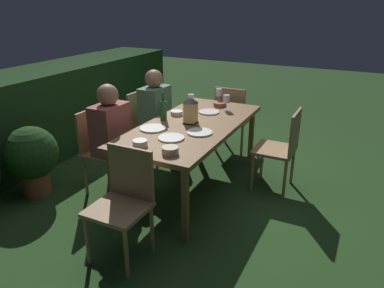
% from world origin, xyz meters
% --- Properties ---
extents(ground_plane, '(16.00, 16.00, 0.00)m').
position_xyz_m(ground_plane, '(0.00, 0.00, 0.00)').
color(ground_plane, '#26471E').
extents(dining_table, '(1.85, 0.87, 0.73)m').
position_xyz_m(dining_table, '(0.00, 0.00, 0.68)').
color(dining_table, brown).
rests_on(dining_table, ground).
extents(chair_side_right_b, '(0.42, 0.40, 0.87)m').
position_xyz_m(chair_side_right_b, '(0.42, 0.83, 0.49)').
color(chair_side_right_b, '#9E7A51').
rests_on(chair_side_right_b, ground).
extents(person_in_green, '(0.38, 0.47, 1.15)m').
position_xyz_m(person_in_green, '(0.42, 0.63, 0.64)').
color(person_in_green, '#4C7A5B').
rests_on(person_in_green, ground).
extents(chair_head_far, '(0.40, 0.42, 0.87)m').
position_xyz_m(chair_head_far, '(1.17, 0.00, 0.49)').
color(chair_head_far, '#9E7A51').
rests_on(chair_head_far, ground).
extents(chair_side_left_b, '(0.42, 0.40, 0.87)m').
position_xyz_m(chair_side_left_b, '(0.42, -0.83, 0.49)').
color(chair_side_left_b, '#9E7A51').
rests_on(chair_side_left_b, ground).
extents(chair_head_near, '(0.40, 0.42, 0.87)m').
position_xyz_m(chair_head_near, '(-1.17, 0.00, 0.49)').
color(chair_head_near, '#9E7A51').
rests_on(chair_head_near, ground).
extents(chair_side_right_a, '(0.42, 0.40, 0.87)m').
position_xyz_m(chair_side_right_a, '(-0.42, 0.83, 0.49)').
color(chair_side_right_a, '#9E7A51').
rests_on(chair_side_right_a, ground).
extents(person_in_rust, '(0.38, 0.47, 1.15)m').
position_xyz_m(person_in_rust, '(-0.42, 0.63, 0.64)').
color(person_in_rust, '#9E4C47').
rests_on(person_in_rust, ground).
extents(lantern_centerpiece, '(0.15, 0.15, 0.27)m').
position_xyz_m(lantern_centerpiece, '(0.00, 0.02, 0.88)').
color(lantern_centerpiece, black).
rests_on(lantern_centerpiece, dining_table).
extents(green_bottle_on_table, '(0.07, 0.07, 0.29)m').
position_xyz_m(green_bottle_on_table, '(-0.03, 0.31, 0.84)').
color(green_bottle_on_table, '#1E5B2D').
rests_on(green_bottle_on_table, dining_table).
extents(wine_glass_a, '(0.08, 0.08, 0.17)m').
position_xyz_m(wine_glass_a, '(0.46, 0.24, 0.85)').
color(wine_glass_a, silver).
rests_on(wine_glass_a, dining_table).
extents(wine_glass_b, '(0.08, 0.08, 0.17)m').
position_xyz_m(wine_glass_b, '(0.85, 0.06, 0.85)').
color(wine_glass_b, silver).
rests_on(wine_glass_b, dining_table).
extents(wine_glass_c, '(0.08, 0.08, 0.17)m').
position_xyz_m(wine_glass_c, '(0.61, -0.13, 0.85)').
color(wine_glass_c, silver).
rests_on(wine_glass_c, dining_table).
extents(plate_a, '(0.24, 0.24, 0.01)m').
position_xyz_m(plate_a, '(-0.46, -0.02, 0.74)').
color(plate_a, white).
rests_on(plate_a, dining_table).
extents(plate_b, '(0.25, 0.25, 0.01)m').
position_xyz_m(plate_b, '(-0.31, 0.26, 0.74)').
color(plate_b, white).
rests_on(plate_b, dining_table).
extents(plate_c, '(0.24, 0.24, 0.01)m').
position_xyz_m(plate_c, '(-0.21, -0.18, 0.74)').
color(plate_c, white).
rests_on(plate_c, dining_table).
extents(plate_d, '(0.23, 0.23, 0.01)m').
position_xyz_m(plate_d, '(0.42, -0.00, 0.74)').
color(plate_d, white).
rests_on(plate_d, dining_table).
extents(bowl_olives, '(0.13, 0.13, 0.04)m').
position_xyz_m(bowl_olives, '(0.19, 0.28, 0.76)').
color(bowl_olives, silver).
rests_on(bowl_olives, dining_table).
extents(bowl_bread, '(0.14, 0.14, 0.06)m').
position_xyz_m(bowl_bread, '(-0.76, -0.18, 0.77)').
color(bowl_bread, '#BCAD8E').
rests_on(bowl_bread, dining_table).
extents(bowl_salad, '(0.13, 0.13, 0.05)m').
position_xyz_m(bowl_salad, '(-0.73, 0.13, 0.76)').
color(bowl_salad, silver).
rests_on(bowl_salad, dining_table).
extents(bowl_dip, '(0.15, 0.15, 0.05)m').
position_xyz_m(bowl_dip, '(0.71, -0.01, 0.76)').
color(bowl_dip, '#9E5138').
rests_on(bowl_dip, dining_table).
extents(hedge_backdrop, '(4.77, 0.82, 1.08)m').
position_xyz_m(hedge_backdrop, '(0.00, 2.16, 0.54)').
color(hedge_backdrop, '#193816').
rests_on(hedge_backdrop, ground).
extents(potted_plant_corner, '(0.53, 0.53, 0.73)m').
position_xyz_m(potted_plant_corner, '(-0.82, 1.40, 0.43)').
color(potted_plant_corner, '#9E5133').
rests_on(potted_plant_corner, ground).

